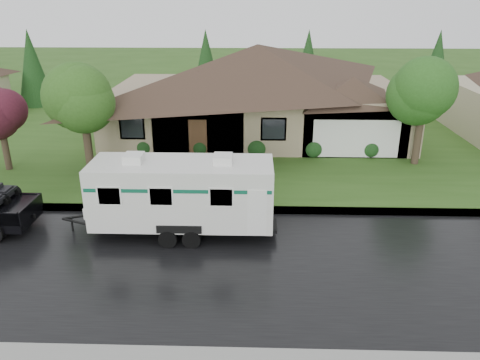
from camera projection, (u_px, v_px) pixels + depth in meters
name	position (u px, v px, depth m)	size (l,w,h in m)	color
ground	(204.00, 236.00, 17.70)	(140.00, 140.00, 0.00)	#2E531A
road	(198.00, 264.00, 15.84)	(140.00, 8.00, 0.01)	black
curb	(210.00, 209.00, 19.77)	(140.00, 0.50, 0.15)	gray
lawn	(227.00, 129.00, 31.63)	(140.00, 26.00, 0.15)	#2E531A
house_main	(262.00, 80.00, 29.20)	(19.44, 10.80, 6.90)	tan
tree_left_green	(82.00, 99.00, 21.84)	(3.37, 3.37, 5.57)	#382B1E
tree_right_green	(424.00, 94.00, 23.63)	(3.25, 3.25, 5.38)	#382B1E
shrub_row	(257.00, 147.00, 26.06)	(13.60, 1.00, 1.00)	#143814
travel_trailer	(183.00, 193.00, 17.34)	(7.05, 2.48, 3.16)	silver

